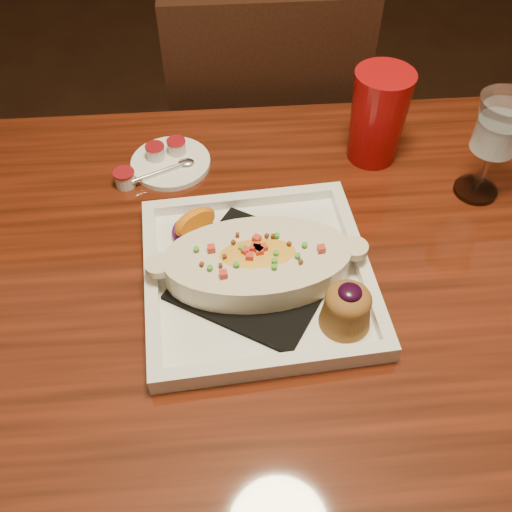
{
  "coord_description": "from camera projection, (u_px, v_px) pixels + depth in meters",
  "views": [
    {
      "loc": [
        -0.1,
        -0.47,
        1.39
      ],
      "look_at": [
        -0.06,
        0.06,
        0.77
      ],
      "focal_mm": 40.0,
      "sensor_mm": 36.0,
      "label": 1
    }
  ],
  "objects": [
    {
      "name": "floor",
      "position": [
        283.0,
        482.0,
        1.37
      ],
      "size": [
        7.0,
        7.0,
        0.0
      ],
      "primitive_type": "plane",
      "color": "black",
      "rests_on": "ground"
    },
    {
      "name": "table",
      "position": [
        299.0,
        332.0,
        0.87
      ],
      "size": [
        1.5,
        0.9,
        0.75
      ],
      "color": "maroon",
      "rests_on": "floor"
    },
    {
      "name": "chair_far",
      "position": [
        262.0,
        148.0,
        1.39
      ],
      "size": [
        0.42,
        0.42,
        0.93
      ],
      "rotation": [
        0.0,
        0.0,
        3.14
      ],
      "color": "black",
      "rests_on": "floor"
    },
    {
      "name": "plate",
      "position": [
        263.0,
        270.0,
        0.79
      ],
      "size": [
        0.33,
        0.33,
        0.08
      ],
      "rotation": [
        0.0,
        0.0,
        0.07
      ],
      "color": "white",
      "rests_on": "table"
    },
    {
      "name": "goblet",
      "position": [
        498.0,
        131.0,
        0.84
      ],
      "size": [
        0.08,
        0.08,
        0.18
      ],
      "color": "silver",
      "rests_on": "table"
    },
    {
      "name": "saucer",
      "position": [
        169.0,
        161.0,
        0.97
      ],
      "size": [
        0.14,
        0.14,
        0.09
      ],
      "color": "white",
      "rests_on": "table"
    },
    {
      "name": "creamer_loose",
      "position": [
        125.0,
        178.0,
        0.94
      ],
      "size": [
        0.04,
        0.04,
        0.03
      ],
      "color": "silver",
      "rests_on": "table"
    },
    {
      "name": "red_tumbler",
      "position": [
        378.0,
        117.0,
        0.94
      ],
      "size": [
        0.1,
        0.1,
        0.16
      ],
      "primitive_type": "cone",
      "color": "#A60B0E",
      "rests_on": "table"
    }
  ]
}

